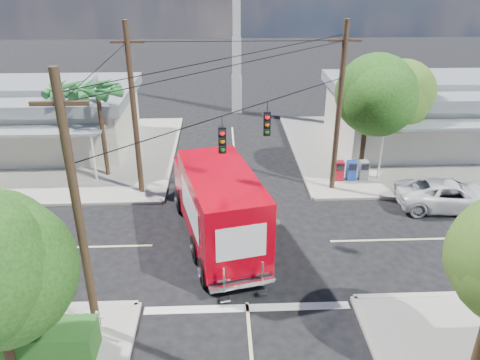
{
  "coord_description": "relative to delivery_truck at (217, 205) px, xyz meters",
  "views": [
    {
      "loc": [
        -0.84,
        -17.7,
        11.53
      ],
      "look_at": [
        0.0,
        2.0,
        2.2
      ],
      "focal_mm": 35.0,
      "sensor_mm": 36.0,
      "label": 1
    }
  ],
  "objects": [
    {
      "name": "building_ne",
      "position": [
        13.56,
        11.73,
        0.45
      ],
      "size": [
        11.8,
        10.2,
        4.5
      ],
      "color": "beige",
      "rests_on": "sidewalk_ne"
    },
    {
      "name": "ground",
      "position": [
        1.06,
        -0.23,
        -1.87
      ],
      "size": [
        120.0,
        120.0,
        0.0
      ],
      "primitive_type": "plane",
      "color": "black",
      "rests_on": "ground"
    },
    {
      "name": "radio_tower",
      "position": [
        1.56,
        19.77,
        3.78
      ],
      "size": [
        0.8,
        0.8,
        17.0
      ],
      "color": "silver",
      "rests_on": "ground"
    },
    {
      "name": "building_nw",
      "position": [
        -10.94,
        12.23,
        0.35
      ],
      "size": [
        10.8,
        10.2,
        4.3
      ],
      "color": "beige",
      "rests_on": "sidewalk_nw"
    },
    {
      "name": "palm_nw_front",
      "position": [
        -6.44,
        7.27,
        3.18
      ],
      "size": [
        3.01,
        3.08,
        5.59
      ],
      "color": "#422D1C",
      "rests_on": "sidewalk_nw"
    },
    {
      "name": "tree_ne_back",
      "position": [
        10.87,
        8.73,
        2.32
      ],
      "size": [
        3.77,
        3.66,
        5.82
      ],
      "color": "#422D1C",
      "rests_on": "sidewalk_ne"
    },
    {
      "name": "palm_nw_back",
      "position": [
        -8.44,
        8.77,
        2.81
      ],
      "size": [
        3.01,
        3.08,
        5.19
      ],
      "color": "#422D1C",
      "rests_on": "sidewalk_nw"
    },
    {
      "name": "tree_ne_front",
      "position": [
        8.27,
        6.53,
        2.9
      ],
      "size": [
        4.21,
        4.14,
        6.66
      ],
      "color": "#422D1C",
      "rests_on": "sidewalk_ne"
    },
    {
      "name": "utility_poles",
      "position": [
        -0.52,
        1.37,
        2.81
      ],
      "size": [
        12.0,
        10.68,
        9.0
      ],
      "color": "#473321",
      "rests_on": "ground"
    },
    {
      "name": "sidewalk_nw",
      "position": [
        -9.82,
        10.65,
        -1.8
      ],
      "size": [
        14.12,
        14.12,
        0.14
      ],
      "color": "gray",
      "rests_on": "ground"
    },
    {
      "name": "vending_boxes",
      "position": [
        7.56,
        5.97,
        -1.18
      ],
      "size": [
        1.9,
        0.5,
        1.1
      ],
      "color": "#A6121F",
      "rests_on": "sidewalk_ne"
    },
    {
      "name": "sidewalk_ne",
      "position": [
        11.94,
        10.65,
        -1.8
      ],
      "size": [
        14.12,
        14.12,
        0.14
      ],
      "color": "gray",
      "rests_on": "ground"
    },
    {
      "name": "parked_car",
      "position": [
        11.73,
        2.64,
        -1.13
      ],
      "size": [
        5.48,
        2.91,
        1.47
      ],
      "primitive_type": "imported",
      "rotation": [
        0.0,
        0.0,
        1.48
      ],
      "color": "silver",
      "rests_on": "ground"
    },
    {
      "name": "delivery_truck",
      "position": [
        0.0,
        0.0,
        0.0
      ],
      "size": [
        4.36,
        8.82,
        3.67
      ],
      "color": "black",
      "rests_on": "ground"
    },
    {
      "name": "picket_fence",
      "position": [
        -6.74,
        -5.83,
        -1.19
      ],
      "size": [
        5.94,
        0.06,
        1.0
      ],
      "color": "silver",
      "rests_on": "sidewalk_sw"
    },
    {
      "name": "road_markings",
      "position": [
        1.06,
        -1.7,
        -1.86
      ],
      "size": [
        32.0,
        32.0,
        0.01
      ],
      "color": "beige",
      "rests_on": "ground"
    },
    {
      "name": "pedestrian",
      "position": [
        -6.82,
        -6.31,
        -0.87
      ],
      "size": [
        0.74,
        0.73,
        1.71
      ],
      "primitive_type": "imported",
      "rotation": [
        0.0,
        0.0,
        0.77
      ],
      "color": "#BCB4A0",
      "rests_on": "sidewalk_sw"
    }
  ]
}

